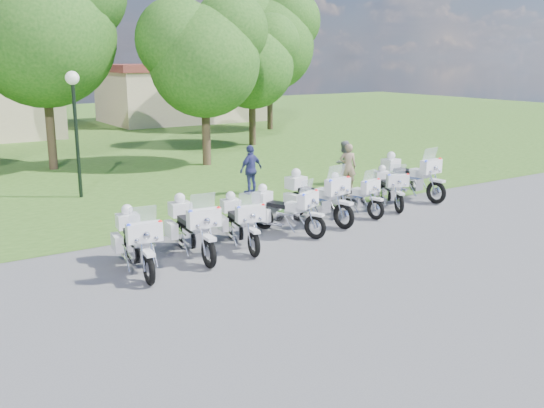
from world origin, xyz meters
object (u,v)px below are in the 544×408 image
motorcycle_1 (192,227)px  motorcycle_7 (409,176)px  motorcycle_4 (316,196)px  motorcycle_2 (240,221)px  bystander_b (344,163)px  bystander_a (348,167)px  motorcycle_3 (284,210)px  motorcycle_5 (352,194)px  lamp_post (74,103)px  motorcycle_6 (389,187)px  bystander_c (251,170)px  motorcycle_0 (136,240)px

motorcycle_1 → motorcycle_7: motorcycle_7 is taller
motorcycle_1 → motorcycle_4: size_ratio=0.96×
motorcycle_2 → bystander_b: bearing=-137.3°
motorcycle_4 → bystander_a: 4.55m
motorcycle_3 → motorcycle_5: bearing=169.3°
motorcycle_1 → lamp_post: (-0.49, 7.56, 2.44)m
motorcycle_6 → bystander_c: size_ratio=1.22×
motorcycle_7 → motorcycle_5: bearing=6.5°
motorcycle_1 → motorcycle_2: 1.32m
motorcycle_1 → bystander_a: motorcycle_1 is taller
motorcycle_6 → motorcycle_3: bearing=32.1°
motorcycle_3 → bystander_b: size_ratio=1.34×
motorcycle_0 → motorcycle_5: size_ratio=1.13×
motorcycle_2 → motorcycle_6: size_ratio=1.10×
motorcycle_2 → motorcycle_4: motorcycle_4 is taller
motorcycle_1 → bystander_c: bystander_c is taller
motorcycle_0 → lamp_post: size_ratio=0.58×
motorcycle_5 → bystander_b: (2.56, 3.51, 0.20)m
motorcycle_3 → motorcycle_2: bearing=-10.1°
motorcycle_4 → lamp_post: (-4.78, 6.69, 2.41)m
motorcycle_1 → motorcycle_7: size_ratio=0.93×
bystander_b → motorcycle_5: bearing=40.6°
lamp_post → bystander_b: (8.75, -3.11, -2.33)m
motorcycle_0 → motorcycle_3: motorcycle_0 is taller
motorcycle_2 → lamp_post: lamp_post is taller
bystander_a → motorcycle_7: bearing=149.3°
bystander_a → bystander_b: bearing=-82.6°
motorcycle_5 → bystander_b: 4.35m
motorcycle_2 → bystander_b: 8.24m
motorcycle_6 → motorcycle_2: bearing=33.0°
lamp_post → bystander_b: size_ratio=2.59×
bystander_a → bystander_c: bystander_c is taller
bystander_c → motorcycle_6: bearing=111.6°
lamp_post → bystander_a: size_ratio=2.55×
motorcycle_0 → bystander_a: bystander_a is taller
motorcycle_3 → motorcycle_6: 4.49m
motorcycle_1 → bystander_b: motorcycle_1 is taller
motorcycle_6 → bystander_b: bystander_b is taller
bystander_a → motorcycle_3: bearing=71.0°
motorcycle_7 → bystander_c: motorcycle_7 is taller
motorcycle_6 → bystander_b: (0.95, 3.39, 0.19)m
motorcycle_1 → motorcycle_4: motorcycle_4 is taller
motorcycle_0 → motorcycle_2: bearing=-167.3°
motorcycle_3 → motorcycle_5: (2.83, 0.59, -0.04)m
bystander_b → motorcycle_0: bearing=12.7°
motorcycle_4 → motorcycle_5: 1.42m
motorcycle_0 → bystander_b: size_ratio=1.50×
motorcycle_3 → bystander_a: size_ratio=1.32×
motorcycle_0 → motorcycle_4: size_ratio=0.93×
motorcycle_4 → motorcycle_5: bearing=174.3°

